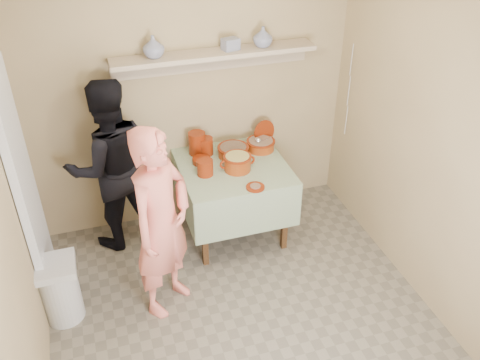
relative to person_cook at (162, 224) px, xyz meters
name	(u,v)px	position (x,y,z in m)	size (l,w,h in m)	color
ground	(251,335)	(0.53, -0.55, -0.81)	(3.50, 3.50, 0.00)	#706758
tile_panel	(28,196)	(-0.93, 0.40, 0.19)	(0.06, 0.70, 2.00)	silver
plate_stack_a	(197,143)	(0.53, 1.04, 0.06)	(0.16, 0.16, 0.22)	maroon
plate_stack_b	(206,146)	(0.60, 1.00, 0.04)	(0.14, 0.14, 0.17)	maroon
bowl_stack	(205,167)	(0.50, 0.65, 0.02)	(0.14, 0.14, 0.14)	maroon
empty_bowl	(201,161)	(0.52, 0.85, -0.02)	(0.17, 0.17, 0.05)	maroon
propped_lid	(264,132)	(1.20, 1.04, 0.07)	(0.23, 0.23, 0.02)	maroon
vase_right	(263,37)	(1.17, 1.06, 1.00)	(0.17, 0.17, 0.18)	navy
vase_left	(153,47)	(0.21, 1.08, 1.00)	(0.18, 0.18, 0.19)	navy
ceramic_box	(230,44)	(0.87, 1.07, 0.96)	(0.14, 0.10, 0.10)	navy
person_cook	(162,224)	(0.00, 0.00, 0.00)	(0.59, 0.39, 1.62)	#F27768
person_helper	(111,166)	(-0.29, 0.95, 0.01)	(0.79, 0.62, 1.64)	black
room_shell	(254,158)	(0.53, -0.55, 0.80)	(3.04, 3.54, 2.62)	tan
serving_table	(233,176)	(0.78, 0.73, -0.17)	(0.97, 0.97, 0.76)	#4C2D16
cazuela_meat_a	(233,150)	(0.84, 0.89, 0.01)	(0.30, 0.30, 0.10)	maroon
cazuela_meat_b	(261,144)	(1.12, 0.93, 0.01)	(0.28, 0.28, 0.10)	maroon
ladle	(259,141)	(1.09, 0.91, 0.06)	(0.08, 0.26, 0.19)	silver
cazuela_rice	(237,162)	(0.80, 0.64, 0.04)	(0.33, 0.25, 0.14)	maroon
front_plate	(255,187)	(0.86, 0.31, -0.04)	(0.16, 0.16, 0.03)	maroon
wall_shelf	(214,56)	(0.73, 1.10, 0.86)	(1.80, 0.25, 0.21)	tan
trash_bin	(60,290)	(-0.83, 0.09, -0.53)	(0.32, 0.32, 0.56)	silver
electrical_cord	(349,91)	(2.00, 0.93, 0.44)	(0.01, 0.05, 0.90)	silver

